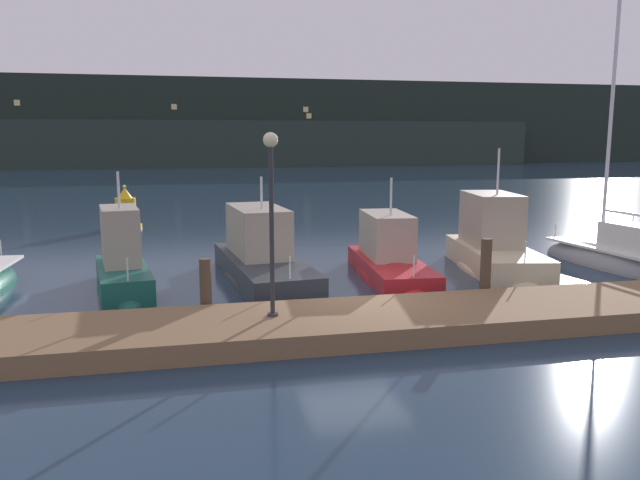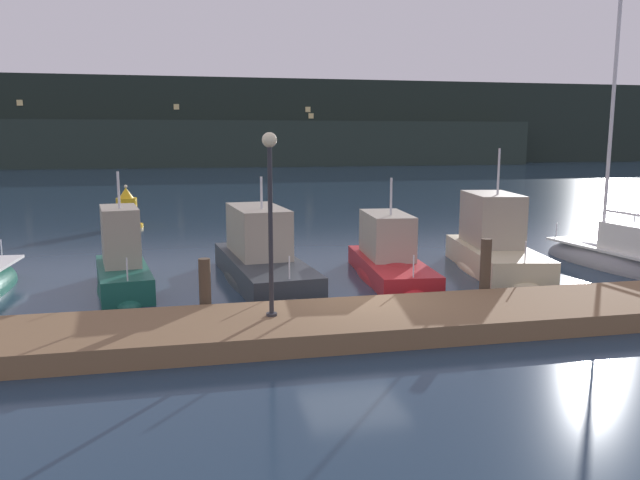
% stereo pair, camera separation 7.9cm
% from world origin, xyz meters
% --- Properties ---
extents(ground_plane, '(400.00, 400.00, 0.00)m').
position_xyz_m(ground_plane, '(0.00, 0.00, 0.00)').
color(ground_plane, '#1E3347').
extents(dock, '(44.16, 2.80, 0.45)m').
position_xyz_m(dock, '(0.00, -1.52, 0.23)').
color(dock, brown).
rests_on(dock, ground).
extents(mooring_pile_2, '(0.28, 0.28, 1.49)m').
position_xyz_m(mooring_pile_2, '(-3.59, 0.13, 0.75)').
color(mooring_pile_2, '#4C3D2D').
rests_on(mooring_pile_2, ground).
extents(mooring_pile_3, '(0.28, 0.28, 1.71)m').
position_xyz_m(mooring_pile_3, '(3.59, 0.13, 0.86)').
color(mooring_pile_3, '#4C3D2D').
rests_on(mooring_pile_3, ground).
extents(motorboat_berth_4, '(2.13, 4.73, 3.82)m').
position_xyz_m(motorboat_berth_4, '(-5.79, 3.72, 0.48)').
color(motorboat_berth_4, '#195647').
rests_on(motorboat_berth_4, ground).
extents(motorboat_berth_5, '(2.85, 7.21, 3.70)m').
position_xyz_m(motorboat_berth_5, '(-1.76, 4.03, 0.40)').
color(motorboat_berth_5, '#2D3338').
rests_on(motorboat_berth_5, ground).
extents(motorboat_berth_6, '(2.31, 6.02, 3.73)m').
position_xyz_m(motorboat_berth_6, '(2.15, 3.58, 0.30)').
color(motorboat_berth_6, red).
rests_on(motorboat_berth_6, ground).
extents(motorboat_berth_7, '(3.05, 6.17, 4.47)m').
position_xyz_m(motorboat_berth_7, '(5.85, 3.92, 0.50)').
color(motorboat_berth_7, beige).
rests_on(motorboat_berth_7, ground).
extents(sailboat_berth_8, '(2.17, 6.30, 10.31)m').
position_xyz_m(sailboat_berth_8, '(9.89, 3.36, 0.17)').
color(sailboat_berth_8, gray).
rests_on(sailboat_berth_8, ground).
extents(channel_buoy, '(1.46, 1.46, 2.06)m').
position_xyz_m(channel_buoy, '(-6.75, 16.53, 0.77)').
color(channel_buoy, gold).
rests_on(channel_buoy, ground).
extents(dock_lamppost, '(0.32, 0.32, 3.96)m').
position_xyz_m(dock_lamppost, '(-2.21, -1.36, 3.10)').
color(dock_lamppost, '#2D2D33').
rests_on(dock_lamppost, dock).
extents(hillside_backdrop, '(240.00, 23.00, 13.20)m').
position_xyz_m(hillside_backdrop, '(-3.68, 88.95, 6.08)').
color(hillside_backdrop, '#1E2823').
rests_on(hillside_backdrop, ground).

